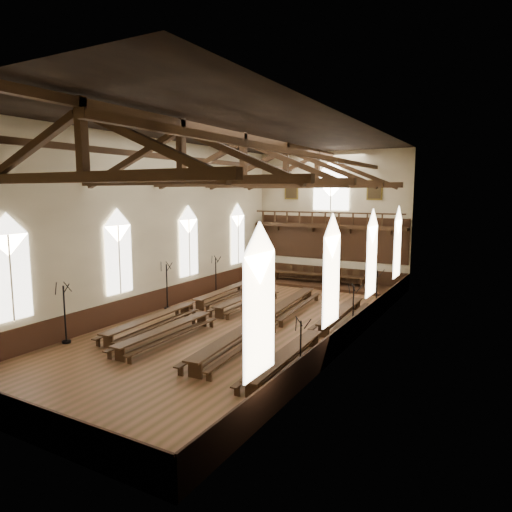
{
  "coord_description": "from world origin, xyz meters",
  "views": [
    {
      "loc": [
        12.08,
        -20.22,
        6.9
      ],
      "look_at": [
        -0.11,
        1.5,
        3.44
      ],
      "focal_mm": 32.0,
      "sensor_mm": 36.0,
      "label": 1
    }
  ],
  "objects": [
    {
      "name": "roof_trusses",
      "position": [
        0.0,
        -0.0,
        8.22
      ],
      "size": [
        11.7,
        25.7,
        2.8
      ],
      "color": "#342010",
      "rests_on": "room_walls"
    },
    {
      "name": "candelabrum_right_near",
      "position": [
        5.55,
        -5.19,
        0.72
      ],
      "size": [
        0.68,
        0.71,
        2.36
      ],
      "color": "black",
      "rests_on": "ground"
    },
    {
      "name": "high_chairs",
      "position": [
        -0.35,
        12.12,
        0.77
      ],
      "size": [
        5.9,
        0.5,
        1.04
      ],
      "color": "#342010",
      "rests_on": "dais"
    },
    {
      "name": "refectory_row_c",
      "position": [
        1.44,
        -0.26,
        0.55
      ],
      "size": [
        2.16,
        14.5,
        0.75
      ],
      "color": "#342010",
      "rests_on": "ground"
    },
    {
      "name": "refectory_row_b",
      "position": [
        -1.69,
        -0.65,
        0.5
      ],
      "size": [
        1.43,
        13.8,
        0.69
      ],
      "color": "#342010",
      "rests_on": "ground"
    },
    {
      "name": "room_walls",
      "position": [
        0.0,
        0.0,
        6.46
      ],
      "size": [
        26.0,
        26.0,
        26.0
      ],
      "color": "beige",
      "rests_on": "ground"
    },
    {
      "name": "refectory_row_d",
      "position": [
        4.57,
        -0.94,
        0.51
      ],
      "size": [
        1.67,
        13.95,
        0.7
      ],
      "color": "#342010",
      "rests_on": "ground"
    },
    {
      "name": "candelabrum_right_mid",
      "position": [
        5.55,
        1.22,
        0.76
      ],
      "size": [
        0.71,
        0.76,
        2.49
      ],
      "color": "black",
      "rests_on": "ground"
    },
    {
      "name": "portraits",
      "position": [
        0.0,
        12.9,
        7.1
      ],
      "size": [
        7.75,
        0.09,
        1.45
      ],
      "color": "brown",
      "rests_on": "room_walls"
    },
    {
      "name": "dais",
      "position": [
        -0.35,
        11.4,
        0.1
      ],
      "size": [
        11.4,
        2.96,
        0.2
      ],
      "primitive_type": "cube",
      "color": "black",
      "rests_on": "ground"
    },
    {
      "name": "side_windows",
      "position": [
        -0.0,
        -0.0,
        3.74
      ],
      "size": [
        11.85,
        19.8,
        4.5
      ],
      "color": "white",
      "rests_on": "room_walls"
    },
    {
      "name": "candelabrum_left_far",
      "position": [
        -5.55,
        5.51,
        0.79
      ],
      "size": [
        0.71,
        0.8,
        2.61
      ],
      "color": "black",
      "rests_on": "ground"
    },
    {
      "name": "refectory_row_a",
      "position": [
        -3.67,
        0.33,
        0.51
      ],
      "size": [
        1.77,
        14.01,
        0.7
      ],
      "color": "#342010",
      "rests_on": "ground"
    },
    {
      "name": "end_window",
      "position": [
        0.0,
        12.9,
        7.22
      ],
      "size": [
        2.8,
        0.12,
        3.8
      ],
      "color": "white",
      "rests_on": "room_walls"
    },
    {
      "name": "minstrels_gallery",
      "position": [
        0.0,
        12.66,
        3.91
      ],
      "size": [
        11.8,
        1.24,
        3.7
      ],
      "color": "#342010",
      "rests_on": "room_walls"
    },
    {
      "name": "ground",
      "position": [
        0.0,
        0.0,
        0.0
      ],
      "size": [
        26.0,
        26.0,
        0.0
      ],
      "primitive_type": "plane",
      "color": "brown",
      "rests_on": "ground"
    },
    {
      "name": "candelabrum_left_mid",
      "position": [
        -5.55,
        0.37,
        0.87
      ],
      "size": [
        0.84,
        0.86,
        2.88
      ],
      "color": "black",
      "rests_on": "ground"
    },
    {
      "name": "candelabrum_left_near",
      "position": [
        -5.55,
        -6.77,
        0.87
      ],
      "size": [
        0.85,
        0.85,
        2.87
      ],
      "color": "black",
      "rests_on": "ground"
    },
    {
      "name": "wainscot_band",
      "position": [
        0.0,
        0.0,
        0.6
      ],
      "size": [
        12.0,
        26.0,
        1.2
      ],
      "color": "black",
      "rests_on": "ground"
    },
    {
      "name": "high_table",
      "position": [
        -0.35,
        11.4,
        0.77
      ],
      "size": [
        7.26,
        1.23,
        0.68
      ],
      "color": "#342010",
      "rests_on": "dais"
    },
    {
      "name": "candelabrum_right_far",
      "position": [
        5.55,
        5.62,
        0.79
      ],
      "size": [
        0.77,
        0.77,
        2.6
      ],
      "color": "black",
      "rests_on": "ground"
    }
  ]
}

